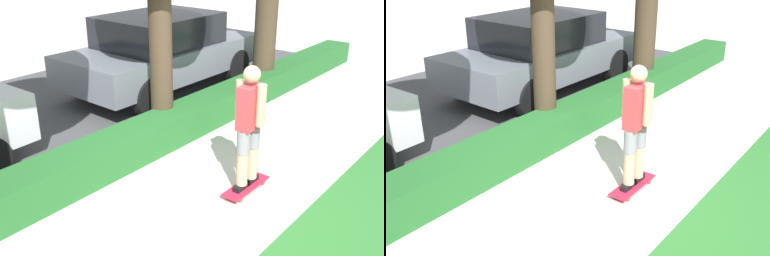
{
  "view_description": "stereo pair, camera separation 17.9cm",
  "coord_description": "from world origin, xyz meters",
  "views": [
    {
      "loc": [
        -4.1,
        -2.83,
        3.05
      ],
      "look_at": [
        0.09,
        0.6,
        0.72
      ],
      "focal_mm": 42.0,
      "sensor_mm": 36.0,
      "label": 1
    },
    {
      "loc": [
        -4.21,
        -2.69,
        3.05
      ],
      "look_at": [
        0.09,
        0.6,
        0.72
      ],
      "focal_mm": 42.0,
      "sensor_mm": 36.0,
      "label": 2
    }
  ],
  "objects": [
    {
      "name": "street_asphalt",
      "position": [
        0.0,
        4.2,
        0.0
      ],
      "size": [
        14.79,
        5.0,
        0.01
      ],
      "color": "#474749",
      "rests_on": "ground_plane"
    },
    {
      "name": "skateboard",
      "position": [
        0.24,
        -0.19,
        0.07
      ],
      "size": [
        0.79,
        0.24,
        0.08
      ],
      "color": "red",
      "rests_on": "ground_plane"
    },
    {
      "name": "ground_plane",
      "position": [
        0.0,
        0.0,
        0.0
      ],
      "size": [
        60.0,
        60.0,
        0.0
      ],
      "primitive_type": "plane",
      "color": "#BCB7AD"
    },
    {
      "name": "hedge_row",
      "position": [
        0.0,
        1.6,
        0.25
      ],
      "size": [
        14.79,
        0.6,
        0.49
      ],
      "color": "#236028",
      "rests_on": "ground_plane"
    },
    {
      "name": "parked_car_middle",
      "position": [
        2.67,
        3.49,
        0.83
      ],
      "size": [
        4.47,
        2.02,
        1.59
      ],
      "rotation": [
        0.0,
        0.0,
        -0.01
      ],
      "color": "slate",
      "rests_on": "ground_plane"
    },
    {
      "name": "skater_person",
      "position": [
        0.24,
        -0.19,
        0.93
      ],
      "size": [
        0.48,
        0.41,
        1.59
      ],
      "color": "black",
      "rests_on": "skateboard"
    }
  ]
}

